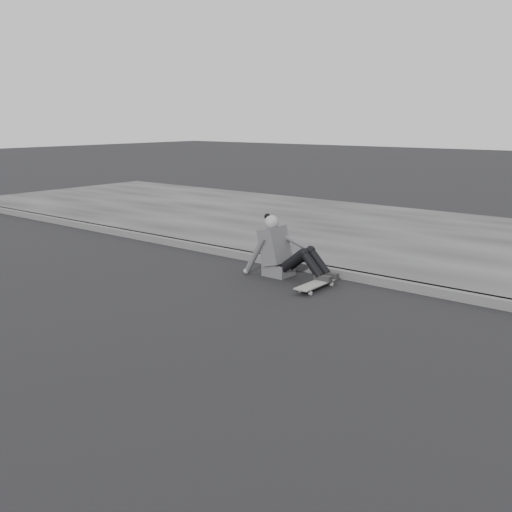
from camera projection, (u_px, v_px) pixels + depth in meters
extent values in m
plane|color=black|center=(252.00, 338.00, 5.83)|extent=(80.00, 80.00, 0.00)
cube|color=#515151|center=(370.00, 279.00, 7.78)|extent=(24.00, 0.16, 0.12)
cube|color=#3E3E3E|center=(450.00, 242.00, 10.09)|extent=(24.00, 6.00, 0.12)
cylinder|color=#A1A19C|center=(301.00, 291.00, 7.35)|extent=(0.03, 0.05, 0.05)
cylinder|color=#A1A19C|center=(310.00, 293.00, 7.25)|extent=(0.03, 0.05, 0.05)
cylinder|color=#A1A19C|center=(322.00, 282.00, 7.74)|extent=(0.03, 0.05, 0.05)
cylinder|color=#A1A19C|center=(332.00, 284.00, 7.65)|extent=(0.03, 0.05, 0.05)
cube|color=#2B2B2D|center=(305.00, 290.00, 7.29)|extent=(0.16, 0.04, 0.03)
cube|color=#2B2B2D|center=(327.00, 281.00, 7.69)|extent=(0.16, 0.04, 0.03)
cube|color=slate|center=(316.00, 284.00, 7.49)|extent=(0.20, 0.78, 0.02)
cube|color=#48474A|center=(279.00, 269.00, 8.16)|extent=(0.36, 0.34, 0.18)
cube|color=#48474A|center=(275.00, 245.00, 8.12)|extent=(0.37, 0.40, 0.57)
cube|color=#48474A|center=(268.00, 236.00, 8.17)|extent=(0.14, 0.30, 0.20)
cylinder|color=gray|center=(272.00, 229.00, 8.09)|extent=(0.09, 0.09, 0.08)
sphere|color=gray|center=(272.00, 222.00, 8.08)|extent=(0.20, 0.20, 0.20)
sphere|color=black|center=(267.00, 217.00, 8.13)|extent=(0.09, 0.09, 0.09)
cylinder|color=black|center=(293.00, 261.00, 7.85)|extent=(0.43, 0.13, 0.39)
cylinder|color=black|center=(301.00, 258.00, 7.99)|extent=(0.43, 0.13, 0.39)
cylinder|color=black|center=(312.00, 264.00, 7.67)|extent=(0.35, 0.11, 0.36)
cylinder|color=black|center=(319.00, 262.00, 7.81)|extent=(0.35, 0.11, 0.36)
sphere|color=black|center=(303.00, 253.00, 7.72)|extent=(0.13, 0.13, 0.13)
sphere|color=black|center=(311.00, 250.00, 7.86)|extent=(0.13, 0.13, 0.13)
cube|color=#252525|center=(323.00, 278.00, 7.60)|extent=(0.24, 0.08, 0.07)
cube|color=#252525|center=(330.00, 275.00, 7.74)|extent=(0.24, 0.08, 0.07)
cylinder|color=#48474A|center=(255.00, 256.00, 8.11)|extent=(0.38, 0.08, 0.58)
sphere|color=gray|center=(246.00, 271.00, 8.25)|extent=(0.08, 0.08, 0.08)
cylinder|color=#48474A|center=(295.00, 242.00, 8.08)|extent=(0.48, 0.08, 0.21)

